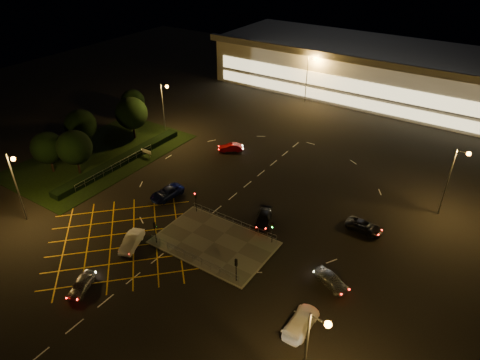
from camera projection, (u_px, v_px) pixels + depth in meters
The scene contains 27 objects.
ground at pixel (211, 229), 55.83m from camera, with size 180.00×180.00×0.00m, color black.
pedestrian_island at pixel (214, 243), 53.44m from camera, with size 14.00×9.00×0.12m, color #4C4944.
grass_verge at pixel (101, 155), 73.25m from camera, with size 18.00×30.00×0.08m, color black.
hedge at pixel (121, 161), 70.66m from camera, with size 2.00×26.00×1.00m, color black.
supermarket at pixel (373, 70), 97.13m from camera, with size 72.00×26.50×10.50m.
streetlight_sw at pixel (16, 179), 54.01m from camera, with size 1.78×0.56×10.03m.
streetlight_se at pixel (312, 347), 32.84m from camera, with size 1.78×0.56×10.03m.
streetlight_nw at pixel (164, 103), 76.30m from camera, with size 1.78×0.56×10.03m.
streetlight_ne at pixel (454, 174), 55.14m from camera, with size 1.78×0.56×10.03m.
streetlight_far_left at pixel (309, 73), 91.05m from camera, with size 1.78×0.56×10.03m.
signal_sw at pixel (155, 228), 52.22m from camera, with size 0.28×0.30×3.15m.
signal_se at pixel (236, 266), 46.57m from camera, with size 0.28×0.30×3.15m.
signal_nw at pixel (196, 198), 57.90m from camera, with size 0.28×0.30×3.15m.
signal_ne at pixel (273, 228), 52.25m from camera, with size 0.28×0.30×3.15m.
tree_a at pixel (47, 148), 66.26m from camera, with size 5.04×5.04×6.86m.
tree_b at pixel (81, 125), 72.73m from camera, with size 5.40×5.40×7.35m.
tree_c at pixel (132, 113), 76.38m from camera, with size 5.76×5.76×7.84m.
tree_d at pixel (133, 101), 83.95m from camera, with size 4.68×4.68×6.37m.
tree_e at pixel (74, 148), 65.64m from camera, with size 5.40×5.40×7.35m.
car_near_silver at pixel (81, 284), 46.46m from camera, with size 1.65×4.11×1.40m, color #B8BAC0.
car_queue_white at pixel (132, 241), 52.60m from camera, with size 1.59×4.56×1.50m, color silver.
car_left_blue at pixel (167, 193), 61.94m from camera, with size 2.42×5.25×1.46m, color #0C144A.
car_far_dkgrey at pixel (263, 219), 56.71m from camera, with size 1.87×4.59×1.33m, color black.
car_right_silver at pixel (331, 280), 47.01m from camera, with size 1.73×4.31×1.47m, color #9EA1A4.
car_circ_red at pixel (231, 147), 74.35m from camera, with size 1.42×4.07×1.34m, color maroon.
car_east_grey at pixel (364, 226), 55.26m from camera, with size 2.20×4.77×1.33m, color black.
car_approach_white at pixel (301, 322), 42.06m from camera, with size 2.19×5.38×1.56m, color silver.
Camera 1 is at (27.57, -34.82, 34.66)m, focal length 32.00 mm.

